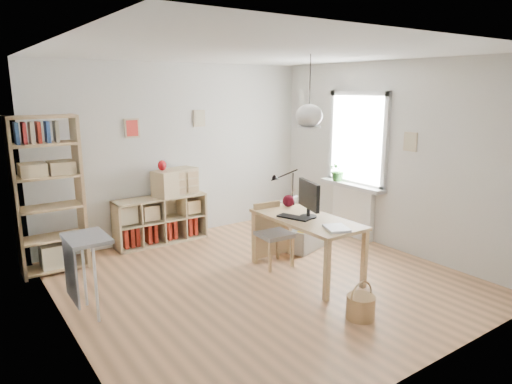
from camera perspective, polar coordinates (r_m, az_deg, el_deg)
ground at (r=5.74m, az=0.91°, el=-10.96°), size 4.50×4.50×0.00m
room_shell at (r=5.49m, az=6.65°, el=9.46°), size 4.50×4.50×4.50m
window_unit at (r=7.23m, az=12.62°, el=6.47°), size 0.07×1.16×1.46m
radiator at (r=7.42m, az=12.01°, el=-2.40°), size 0.10×0.80×0.80m
windowsill at (r=7.28m, az=11.89°, el=0.80°), size 0.22×1.20×0.06m
desk at (r=5.73m, az=6.30°, el=-4.09°), size 0.70×1.50×0.75m
cube_shelf at (r=7.14m, az=-12.06°, el=-3.85°), size 1.40×0.38×0.72m
tall_bookshelf at (r=6.26m, az=-24.63°, el=0.35°), size 0.80×0.38×2.00m
side_table at (r=5.00m, az=-21.05°, el=-7.31°), size 0.40×0.55×0.85m
chair at (r=6.08m, az=2.01°, el=-4.80°), size 0.43×0.43×0.83m
wicker_basket at (r=4.94m, az=12.97°, el=-13.74°), size 0.30×0.30×0.41m
storage_chest at (r=6.83m, az=5.39°, el=-5.01°), size 0.84×0.90×0.70m
monitor at (r=5.65m, az=6.62°, el=-0.65°), size 0.21×0.52×0.46m
keyboard at (r=5.65m, az=4.76°, el=-3.18°), size 0.29×0.44×0.02m
task_lamp at (r=6.06m, az=3.41°, el=0.97°), size 0.44×0.16×0.47m
yarn_ball at (r=6.17m, az=4.08°, el=-1.11°), size 0.16×0.16×0.16m
paper_tray at (r=5.27m, az=10.03°, el=-4.49°), size 0.34×0.37×0.03m
drawer_chest at (r=7.06m, az=-10.06°, el=1.24°), size 0.75×0.50×0.40m
red_vase at (r=6.93m, az=-11.66°, el=3.28°), size 0.13×0.13×0.16m
potted_plant at (r=7.43m, az=10.24°, el=2.69°), size 0.36×0.33×0.34m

